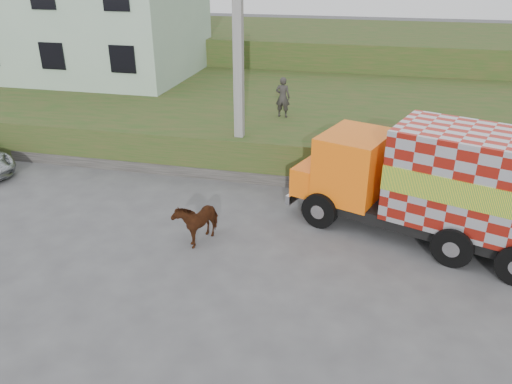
% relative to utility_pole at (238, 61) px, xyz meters
% --- Properties ---
extents(ground, '(120.00, 120.00, 0.00)m').
position_rel_utility_pole_xyz_m(ground, '(1.00, -4.60, -4.08)').
color(ground, '#474749').
rests_on(ground, ground).
extents(embankment, '(40.00, 12.00, 1.50)m').
position_rel_utility_pole_xyz_m(embankment, '(1.00, 5.40, -3.33)').
color(embankment, '#254C19').
rests_on(embankment, ground).
extents(embankment_far, '(40.00, 12.00, 3.00)m').
position_rel_utility_pole_xyz_m(embankment_far, '(1.00, 17.40, -2.58)').
color(embankment_far, '#254C19').
rests_on(embankment_far, ground).
extents(retaining_strip, '(16.00, 0.50, 0.40)m').
position_rel_utility_pole_xyz_m(retaining_strip, '(-1.00, -0.40, -3.88)').
color(retaining_strip, '#595651').
rests_on(retaining_strip, ground).
extents(building, '(10.00, 8.00, 6.00)m').
position_rel_utility_pole_xyz_m(building, '(-10.00, 8.40, 0.42)').
color(building, '#A3BFA4').
rests_on(building, embankment).
extents(utility_pole, '(1.20, 0.30, 8.00)m').
position_rel_utility_pole_xyz_m(utility_pole, '(0.00, 0.00, 0.00)').
color(utility_pole, gray).
rests_on(utility_pole, ground).
extents(cargo_truck, '(7.64, 4.61, 3.25)m').
position_rel_utility_pole_xyz_m(cargo_truck, '(6.38, -3.06, -2.40)').
color(cargo_truck, black).
rests_on(cargo_truck, ground).
extents(cow, '(1.07, 1.59, 1.23)m').
position_rel_utility_pole_xyz_m(cow, '(0.02, -4.64, -3.46)').
color(cow, '#35140D').
rests_on(cow, ground).
extents(pedestrian, '(0.60, 0.42, 1.56)m').
position_rel_utility_pole_xyz_m(pedestrian, '(1.03, 2.65, -1.80)').
color(pedestrian, '#2D2A28').
rests_on(pedestrian, embankment).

